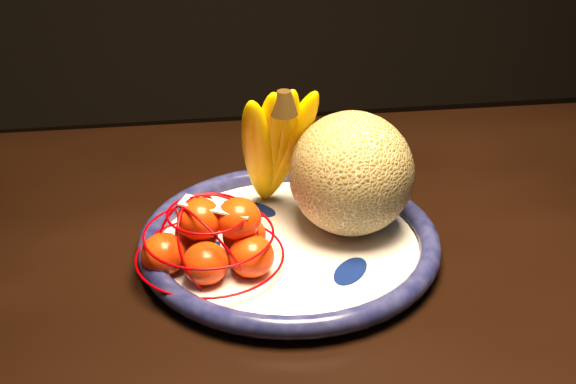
{
  "coord_description": "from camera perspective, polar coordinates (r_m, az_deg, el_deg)",
  "views": [
    {
      "loc": [
        0.05,
        -0.54,
        1.2
      ],
      "look_at": [
        0.16,
        0.19,
        0.79
      ],
      "focal_mm": 50.0,
      "sensor_mm": 36.0,
      "label": 1
    }
  ],
  "objects": [
    {
      "name": "cantaloupe",
      "position": [
        0.86,
        4.53,
        1.32
      ],
      "size": [
        0.14,
        0.14,
        0.14
      ],
      "primitive_type": "sphere",
      "color": "olive",
      "rests_on": "fruit_bowl"
    },
    {
      "name": "fruit_bowl",
      "position": [
        0.86,
        0.09,
        -3.63
      ],
      "size": [
        0.32,
        0.32,
        0.03
      ],
      "rotation": [
        0.0,
        0.0,
        0.34
      ],
      "color": "white",
      "rests_on": "dining_table"
    },
    {
      "name": "mandarin_bag",
      "position": [
        0.82,
        -5.35,
        -3.44
      ],
      "size": [
        0.19,
        0.19,
        0.1
      ],
      "rotation": [
        0.0,
        0.0,
        -0.33
      ],
      "color": "#FF410D",
      "rests_on": "fruit_bowl"
    },
    {
      "name": "price_tag",
      "position": [
        0.8,
        -5.13,
        -1.04
      ],
      "size": [
        0.08,
        0.05,
        0.01
      ],
      "primitive_type": "cube",
      "rotation": [
        -0.14,
        0.1,
        -0.36
      ],
      "color": "white",
      "rests_on": "mandarin_bag"
    },
    {
      "name": "dining_table",
      "position": [
        0.87,
        -14.21,
        -12.01
      ],
      "size": [
        1.46,
        0.88,
        0.72
      ],
      "rotation": [
        0.0,
        0.0,
        -0.01
      ],
      "color": "black",
      "rests_on": "ground"
    },
    {
      "name": "banana_bunch",
      "position": [
        0.89,
        -1.04,
        3.59
      ],
      "size": [
        0.11,
        0.11,
        0.17
      ],
      "rotation": [
        0.0,
        0.0,
        0.24
      ],
      "color": "#EBBA00",
      "rests_on": "fruit_bowl"
    }
  ]
}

